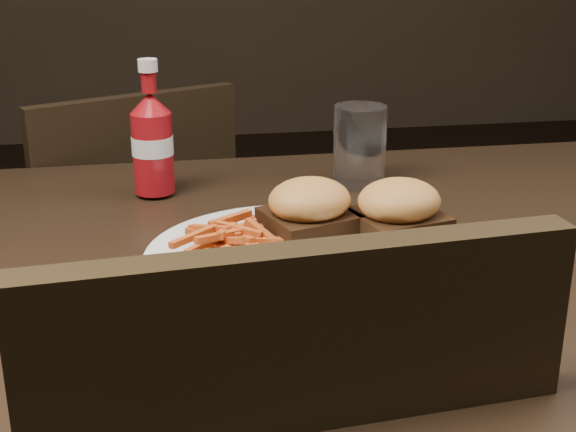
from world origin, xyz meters
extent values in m
cube|color=black|center=(0.00, 0.00, 0.73)|extent=(1.20, 0.80, 0.04)
cube|color=black|center=(-0.25, 0.64, 0.43)|extent=(0.51, 0.51, 0.04)
cylinder|color=white|center=(-0.02, -0.03, 0.76)|extent=(0.32, 0.32, 0.01)
cube|color=beige|center=(0.01, -0.02, 0.77)|extent=(0.10, 0.10, 0.02)
cube|color=beige|center=(0.10, -0.04, 0.77)|extent=(0.10, 0.09, 0.02)
cylinder|color=maroon|center=(-0.16, 0.23, 0.81)|extent=(0.07, 0.07, 0.11)
cylinder|color=white|center=(0.13, 0.23, 0.81)|extent=(0.09, 0.09, 0.12)
camera|label=1|loc=(-0.16, -0.83, 1.10)|focal=50.00mm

